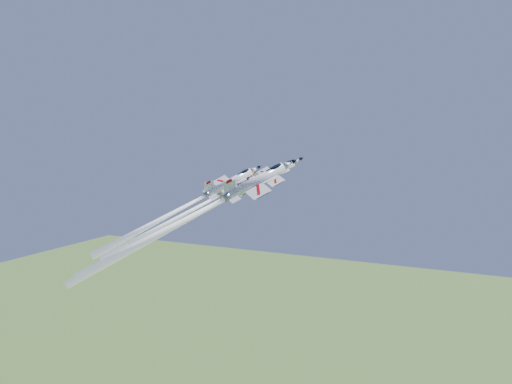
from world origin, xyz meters
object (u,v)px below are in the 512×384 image
at_px(jet_lead, 198,214).
at_px(jet_slot, 185,207).
at_px(jet_left, 195,209).
at_px(jet_right, 199,213).

bearing_deg(jet_lead, jet_slot, -66.31).
height_order(jet_left, jet_slot, jet_slot).
bearing_deg(jet_left, jet_lead, -13.65).
bearing_deg(jet_right, jet_lead, 160.29).
relative_size(jet_lead, jet_slot, 1.51).
height_order(jet_left, jet_right, jet_right).
relative_size(jet_left, jet_right, 0.84).
bearing_deg(jet_slot, jet_left, 143.06).
distance_m(jet_lead, jet_left, 4.78).
xyz_separation_m(jet_right, jet_slot, (-3.69, 0.50, 0.94)).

